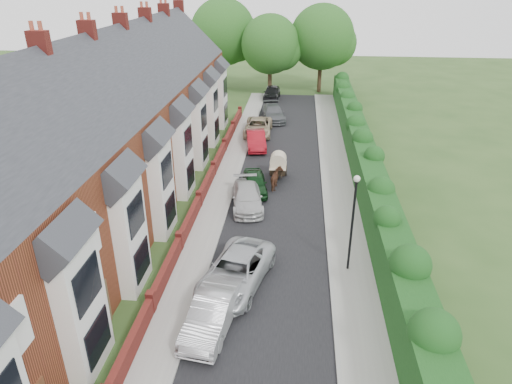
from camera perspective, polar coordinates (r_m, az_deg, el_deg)
ground at (r=20.23m, az=2.33°, el=-15.76°), size 140.00×140.00×0.00m
road at (r=29.39m, az=2.64°, el=-1.39°), size 6.00×58.00×0.02m
pavement_hedge_side at (r=29.49m, az=10.62°, el=-1.63°), size 2.20×58.00×0.12m
pavement_house_side at (r=29.77m, az=-4.78°, el=-0.97°), size 1.70×58.00×0.12m
kerb_hedge_side at (r=29.40m, az=8.59°, el=-1.54°), size 0.18×58.00×0.13m
kerb_house_side at (r=29.64m, az=-3.25°, el=-1.03°), size 0.18×58.00×0.13m
hedge at (r=29.06m, az=14.40°, el=0.94°), size 2.10×58.00×2.85m
terrace_row at (r=29.05m, az=-18.31°, el=6.53°), size 9.05×40.50×11.50m
garden_wall_row at (r=28.91m, az=-7.10°, el=-1.06°), size 0.35×40.35×1.10m
lamppost at (r=21.81m, az=12.08°, el=-2.46°), size 0.32×0.32×5.16m
tree_far_left at (r=55.85m, az=2.17°, el=17.81°), size 7.14×6.80×9.29m
tree_far_right at (r=57.72m, az=8.63°, el=18.42°), size 7.98×7.60×10.31m
tree_far_back at (r=59.34m, az=-3.69°, el=19.12°), size 8.40×8.00×10.82m
car_silver_a at (r=19.55m, az=-5.50°, el=-14.77°), size 2.16×4.64×1.47m
car_silver_b at (r=21.71m, az=-2.53°, el=-9.88°), size 3.73×5.90×1.52m
car_white at (r=28.66m, az=-1.13°, el=-0.64°), size 2.62×4.84×1.33m
car_green at (r=30.65m, az=-0.19°, el=1.19°), size 2.20×4.09×1.32m
car_red at (r=38.57m, az=0.00°, el=6.53°), size 2.16×4.50×1.42m
car_beige at (r=41.92m, az=0.25°, el=8.13°), size 2.42×5.18×1.43m
car_grey at (r=46.38m, az=2.19°, el=9.86°), size 2.91×5.30×1.46m
car_black at (r=54.54m, az=1.99°, el=12.32°), size 1.94×4.50×1.51m
horse at (r=31.09m, az=2.60°, el=1.62°), size 0.86×1.71×1.41m
horse_cart at (r=32.59m, az=2.79°, el=3.57°), size 1.22×2.70×1.95m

